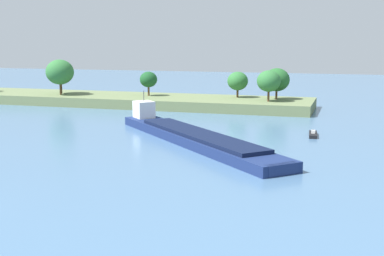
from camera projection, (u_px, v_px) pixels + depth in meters
treeline_island at (105, 95)px, 116.94m from camera, size 96.33×16.74×10.05m
cargo_barge at (191, 136)px, 72.51m from camera, size 32.20×32.17×5.88m
small_motorboat at (313, 134)px, 77.40m from camera, size 1.55×5.12×0.99m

